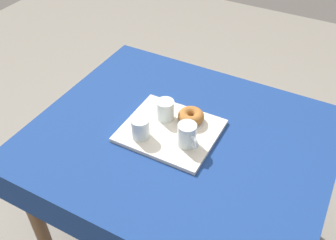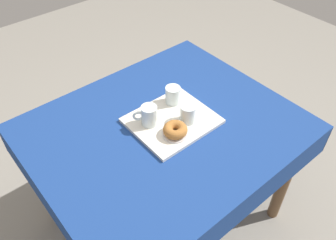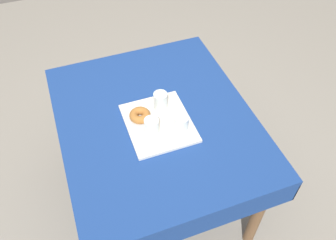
{
  "view_description": "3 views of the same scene",
  "coord_description": "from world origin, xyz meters",
  "px_view_note": "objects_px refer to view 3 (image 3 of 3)",
  "views": [
    {
      "loc": [
        0.49,
        -1.02,
        1.84
      ],
      "look_at": [
        -0.07,
        0.02,
        0.8
      ],
      "focal_mm": 40.59,
      "sensor_mm": 36.0,
      "label": 1
    },
    {
      "loc": [
        0.73,
        0.9,
        1.89
      ],
      "look_at": [
        -0.01,
        0.01,
        0.81
      ],
      "focal_mm": 37.07,
      "sensor_mm": 36.0,
      "label": 2
    },
    {
      "loc": [
        -1.2,
        0.37,
        2.15
      ],
      "look_at": [
        -0.08,
        -0.04,
        0.82
      ],
      "focal_mm": 37.35,
      "sensor_mm": 36.0,
      "label": 3
    }
  ],
  "objects_px": {
    "serving_tray": "(159,123)",
    "tea_mug_left": "(161,101)",
    "sugar_donut_left": "(140,115)",
    "water_glass_near": "(152,127)",
    "water_glass_far": "(181,124)",
    "donut_plate_left": "(140,119)",
    "dining_table": "(156,131)"
  },
  "relations": [
    {
      "from": "tea_mug_left",
      "to": "water_glass_far",
      "type": "height_order",
      "value": "tea_mug_left"
    },
    {
      "from": "dining_table",
      "to": "water_glass_near",
      "type": "height_order",
      "value": "water_glass_near"
    },
    {
      "from": "dining_table",
      "to": "sugar_donut_left",
      "type": "distance_m",
      "value": 0.17
    },
    {
      "from": "serving_tray",
      "to": "donut_plate_left",
      "type": "xyz_separation_m",
      "value": [
        0.05,
        0.09,
        0.01
      ]
    },
    {
      "from": "tea_mug_left",
      "to": "sugar_donut_left",
      "type": "relative_size",
      "value": 0.94
    },
    {
      "from": "water_glass_far",
      "to": "tea_mug_left",
      "type": "bearing_deg",
      "value": 14.29
    },
    {
      "from": "water_glass_near",
      "to": "sugar_donut_left",
      "type": "distance_m",
      "value": 0.11
    },
    {
      "from": "water_glass_far",
      "to": "dining_table",
      "type": "bearing_deg",
      "value": 35.55
    },
    {
      "from": "water_glass_near",
      "to": "sugar_donut_left",
      "type": "height_order",
      "value": "water_glass_near"
    },
    {
      "from": "water_glass_near",
      "to": "water_glass_far",
      "type": "bearing_deg",
      "value": -102.79
    },
    {
      "from": "serving_tray",
      "to": "donut_plate_left",
      "type": "height_order",
      "value": "donut_plate_left"
    },
    {
      "from": "tea_mug_left",
      "to": "sugar_donut_left",
      "type": "height_order",
      "value": "tea_mug_left"
    },
    {
      "from": "dining_table",
      "to": "tea_mug_left",
      "type": "relative_size",
      "value": 11.6
    },
    {
      "from": "tea_mug_left",
      "to": "sugar_donut_left",
      "type": "bearing_deg",
      "value": 109.32
    },
    {
      "from": "tea_mug_left",
      "to": "water_glass_near",
      "type": "height_order",
      "value": "tea_mug_left"
    },
    {
      "from": "serving_tray",
      "to": "sugar_donut_left",
      "type": "height_order",
      "value": "sugar_donut_left"
    },
    {
      "from": "dining_table",
      "to": "tea_mug_left",
      "type": "xyz_separation_m",
      "value": [
        0.05,
        -0.05,
        0.17
      ]
    },
    {
      "from": "water_glass_far",
      "to": "donut_plate_left",
      "type": "height_order",
      "value": "water_glass_far"
    },
    {
      "from": "serving_tray",
      "to": "sugar_donut_left",
      "type": "xyz_separation_m",
      "value": [
        0.05,
        0.09,
        0.04
      ]
    },
    {
      "from": "water_glass_near",
      "to": "water_glass_far",
      "type": "relative_size",
      "value": 1.0
    },
    {
      "from": "serving_tray",
      "to": "tea_mug_left",
      "type": "relative_size",
      "value": 3.65
    },
    {
      "from": "dining_table",
      "to": "water_glass_near",
      "type": "bearing_deg",
      "value": 151.44
    },
    {
      "from": "dining_table",
      "to": "serving_tray",
      "type": "relative_size",
      "value": 3.18
    },
    {
      "from": "serving_tray",
      "to": "tea_mug_left",
      "type": "distance_m",
      "value": 0.12
    },
    {
      "from": "dining_table",
      "to": "tea_mug_left",
      "type": "distance_m",
      "value": 0.18
    },
    {
      "from": "serving_tray",
      "to": "donut_plate_left",
      "type": "bearing_deg",
      "value": 58.25
    },
    {
      "from": "dining_table",
      "to": "serving_tray",
      "type": "xyz_separation_m",
      "value": [
        -0.05,
        -0.0,
        0.12
      ]
    },
    {
      "from": "water_glass_near",
      "to": "water_glass_far",
      "type": "xyz_separation_m",
      "value": [
        -0.03,
        -0.15,
        0.0
      ]
    },
    {
      "from": "serving_tray",
      "to": "water_glass_far",
      "type": "relative_size",
      "value": 4.31
    },
    {
      "from": "water_glass_near",
      "to": "donut_plate_left",
      "type": "height_order",
      "value": "water_glass_near"
    },
    {
      "from": "tea_mug_left",
      "to": "donut_plate_left",
      "type": "relative_size",
      "value": 0.9
    },
    {
      "from": "water_glass_far",
      "to": "sugar_donut_left",
      "type": "distance_m",
      "value": 0.23
    }
  ]
}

